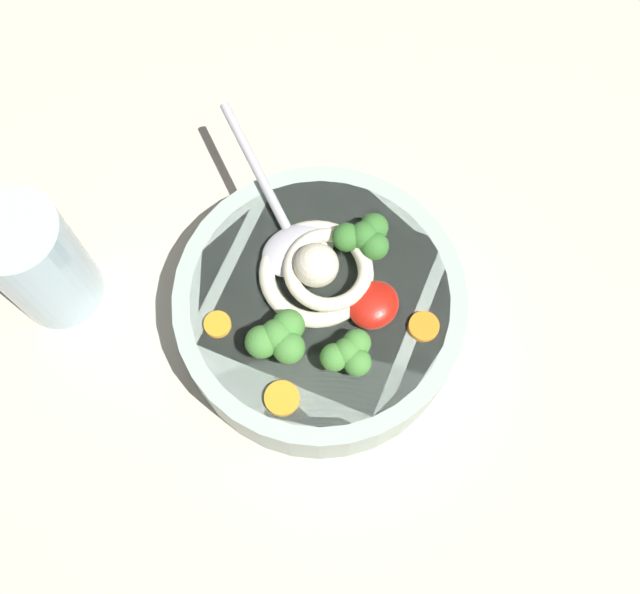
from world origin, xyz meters
The scene contains 12 objects.
table_slab centered at (0.00, 0.00, 1.48)cm, with size 133.87×133.87×2.97cm, color #BCB29E.
soup_bowl centered at (3.89, -1.48, 6.41)cm, with size 23.59×23.59×6.65cm.
noodle_pile centered at (5.12, -0.43, 10.88)cm, with size 10.05×9.85×4.04cm.
soup_spoon centered at (5.71, 3.73, 10.42)cm, with size 8.89×17.36×1.60cm.
chili_sauce_dollop centered at (6.15, -5.13, 10.56)cm, with size 4.18×3.76×1.88cm, color #B2190F.
broccoli_floret_rear centered at (1.72, -6.71, 11.70)cm, with size 4.18×3.60×3.31cm.
broccoli_floret_far centered at (-1.17, -2.23, 12.05)cm, with size 4.90×4.22×3.88cm.
broccoli_floret_beside_noodles centered at (9.36, -1.07, 11.85)cm, with size 4.50×3.87×3.56cm.
carrot_slice_near_spoon centered at (7.84, -8.99, 9.90)cm, with size 2.39×2.39×0.56cm, color orange.
carrot_slice_beside_chili centered at (-3.95, -5.30, 9.93)cm, with size 2.67×2.67×0.61cm, color orange.
carrot_slice_extra_a centered at (-3.45, 2.48, 9.89)cm, with size 2.11×2.11×0.53cm, color orange.
drinking_glass centered at (-10.14, 16.73, 9.36)cm, with size 7.33×7.33×12.77cm, color silver.
Camera 1 is at (-10.86, -16.34, 67.42)cm, focal length 43.55 mm.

